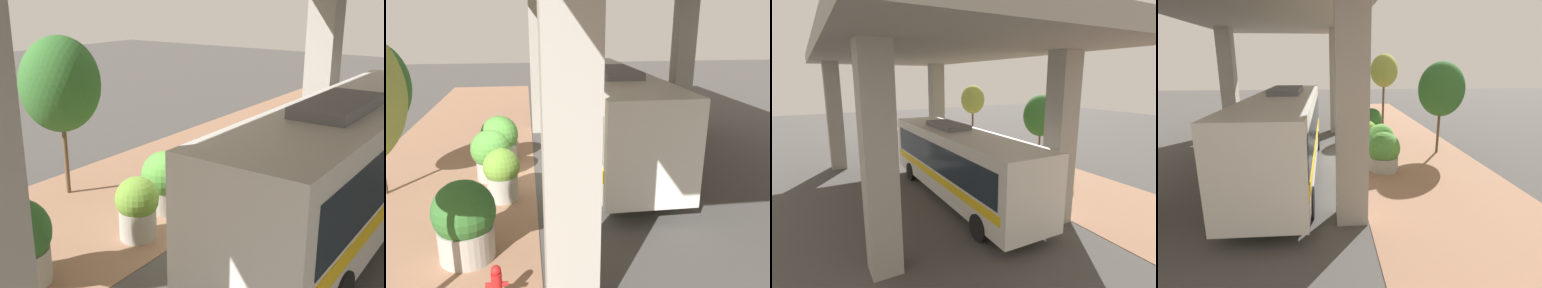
% 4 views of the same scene
% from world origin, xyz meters
% --- Properties ---
extents(ground_plane, '(80.00, 80.00, 0.00)m').
position_xyz_m(ground_plane, '(0.00, 0.00, 0.00)').
color(ground_plane, '#474442').
rests_on(ground_plane, ground).
extents(sidewalk_strip, '(6.00, 40.00, 0.02)m').
position_xyz_m(sidewalk_strip, '(-3.00, 0.00, 0.01)').
color(sidewalk_strip, '#936B51').
rests_on(sidewalk_strip, ground).
extents(overpass, '(9.40, 20.16, 7.35)m').
position_xyz_m(overpass, '(4.00, 0.00, 6.46)').
color(overpass, '#9E998E').
rests_on(overpass, ground).
extents(bus, '(2.60, 11.18, 3.56)m').
position_xyz_m(bus, '(2.92, 2.03, 1.93)').
color(bus, silver).
rests_on(bus, ground).
extents(fire_hydrant, '(0.42, 0.20, 0.86)m').
position_xyz_m(fire_hydrant, '(-0.85, -5.92, 0.43)').
color(fire_hydrant, '#B21919').
rests_on(fire_hydrant, ground).
extents(planter_front, '(1.07, 1.07, 1.59)m').
position_xyz_m(planter_front, '(-0.98, -1.42, 0.82)').
color(planter_front, '#9E998E').
rests_on(planter_front, ground).
extents(planter_middle, '(1.40, 1.40, 1.74)m').
position_xyz_m(planter_middle, '(-1.25, 2.02, 0.85)').
color(planter_middle, '#9E998E').
rests_on(planter_middle, ground).
extents(planter_back, '(1.38, 1.38, 1.84)m').
position_xyz_m(planter_back, '(-1.62, -4.28, 0.92)').
color(planter_back, '#9E998E').
rests_on(planter_back, ground).
extents(planter_extra, '(1.29, 1.29, 1.72)m').
position_xyz_m(planter_extra, '(-1.43, 0.19, 0.90)').
color(planter_extra, '#9E998E').
rests_on(planter_extra, ground).
extents(street_tree_near, '(1.86, 1.86, 5.20)m').
position_xyz_m(street_tree_near, '(-2.76, -6.40, 4.07)').
color(street_tree_near, brown).
rests_on(street_tree_near, ground).
extents(street_tree_far, '(2.29, 2.29, 4.70)m').
position_xyz_m(street_tree_far, '(-4.59, -0.56, 3.32)').
color(street_tree_far, brown).
rests_on(street_tree_far, ground).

